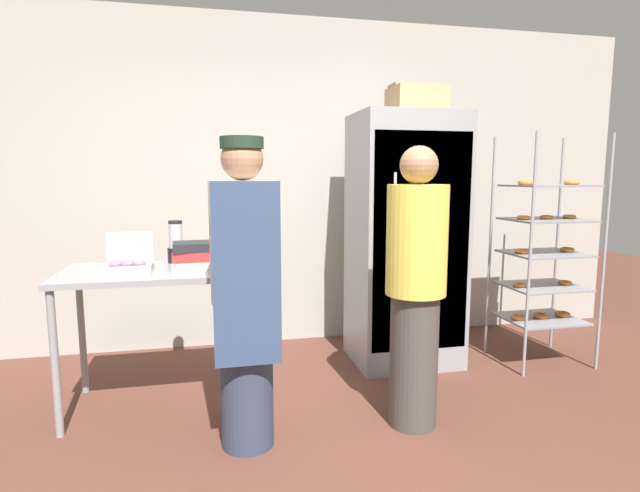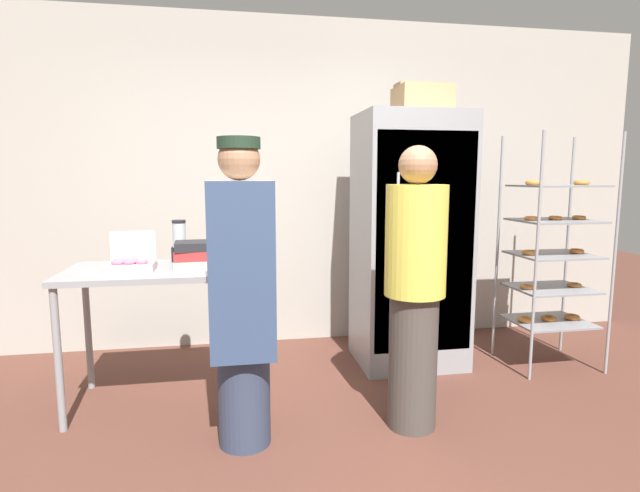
% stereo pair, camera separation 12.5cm
% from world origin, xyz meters
% --- Properties ---
extents(ground_plane, '(14.00, 14.00, 0.00)m').
position_xyz_m(ground_plane, '(0.00, 0.00, 0.00)').
color(ground_plane, brown).
extents(back_wall, '(6.40, 0.12, 2.77)m').
position_xyz_m(back_wall, '(0.00, 2.22, 1.39)').
color(back_wall, '#ADA89E').
rests_on(back_wall, ground_plane).
extents(refrigerator, '(0.79, 0.68, 1.92)m').
position_xyz_m(refrigerator, '(0.82, 1.47, 0.96)').
color(refrigerator, gray).
rests_on(refrigerator, ground_plane).
extents(baking_rack, '(0.64, 0.54, 1.76)m').
position_xyz_m(baking_rack, '(1.87, 1.22, 0.86)').
color(baking_rack, '#93969B').
rests_on(baking_rack, ground_plane).
extents(prep_counter, '(1.02, 0.68, 0.88)m').
position_xyz_m(prep_counter, '(-1.03, 1.07, 0.77)').
color(prep_counter, gray).
rests_on(prep_counter, ground_plane).
extents(donut_box, '(0.27, 0.19, 0.23)m').
position_xyz_m(donut_box, '(-1.13, 1.00, 0.92)').
color(donut_box, silver).
rests_on(donut_box, prep_counter).
extents(blender_pitcher, '(0.11, 0.11, 0.28)m').
position_xyz_m(blender_pitcher, '(-0.87, 1.30, 1.00)').
color(blender_pitcher, black).
rests_on(blender_pitcher, prep_counter).
extents(binder_stack, '(0.29, 0.23, 0.17)m').
position_xyz_m(binder_stack, '(-0.74, 1.05, 0.96)').
color(binder_stack, silver).
rests_on(binder_stack, prep_counter).
extents(cardboard_storage_box, '(0.40, 0.33, 0.23)m').
position_xyz_m(cardboard_storage_box, '(0.92, 1.56, 2.03)').
color(cardboard_storage_box, tan).
rests_on(cardboard_storage_box, refrigerator).
extents(person_baker, '(0.35, 0.37, 1.65)m').
position_xyz_m(person_baker, '(-0.48, 0.45, 0.86)').
color(person_baker, '#333D56').
rests_on(person_baker, ground_plane).
extents(person_customer, '(0.34, 0.34, 1.62)m').
position_xyz_m(person_customer, '(0.48, 0.48, 0.83)').
color(person_customer, '#47423D').
rests_on(person_customer, ground_plane).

